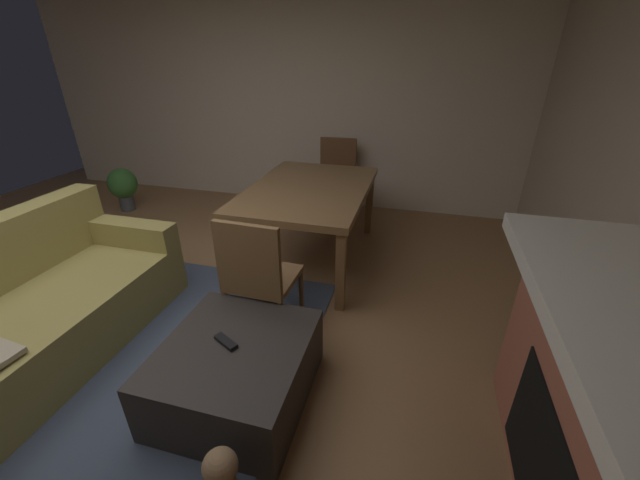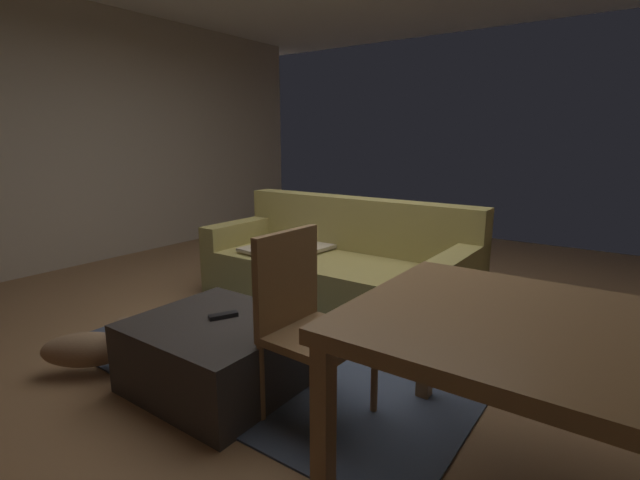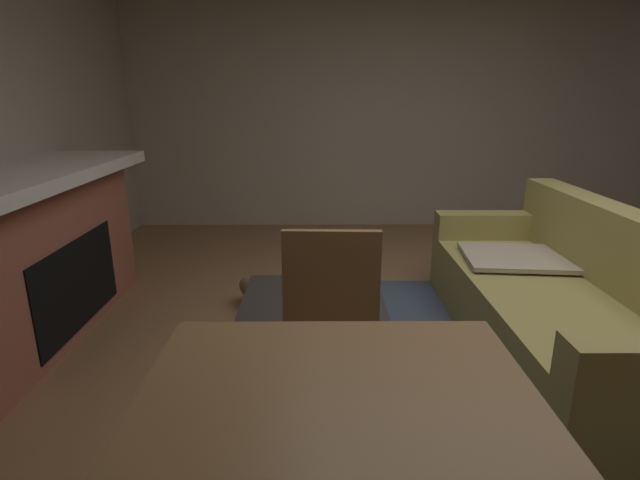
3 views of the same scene
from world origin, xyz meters
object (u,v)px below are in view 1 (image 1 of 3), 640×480
Objects in this scene: ottoman_coffee_table at (237,371)px; dining_chair_east at (336,173)px; dining_chair_west at (257,273)px; couch at (6,330)px; tv_remote at (226,342)px; dining_table at (309,194)px; potted_plant at (123,186)px.

dining_chair_east is at bearing 1.69° from ottoman_coffee_table.
couch is at bearing 117.13° from dining_chair_west.
tv_remote is at bearing 87.38° from ottoman_coffee_table.
tv_remote is (0.17, -1.42, 0.09)m from couch.
tv_remote is 2.94m from dining_chair_east.
dining_chair_east is at bearing 0.06° from dining_chair_west.
dining_chair_west is at bearing 30.78° from tv_remote.
dining_table is at bearing 28.00° from tv_remote.
dining_chair_east is 1.69× the size of potted_plant.
dining_table reaches higher than tv_remote.
dining_chair_west is at bearing -124.21° from potted_plant.
tv_remote is (0.00, 0.05, 0.21)m from ottoman_coffee_table.
couch is 2.56× the size of ottoman_coffee_table.
dining_table is at bearing -102.84° from potted_plant.
potted_plant is at bearing 75.85° from tv_remote.
dining_chair_east is at bearing 0.27° from dining_table.
dining_chair_west reaches higher than tv_remote.
dining_table is 1.73× the size of dining_chair_west.
couch reaches higher than potted_plant.
dining_chair_west is (-2.39, -0.00, 0.00)m from dining_chair_east.
ottoman_coffee_table is 0.21m from tv_remote.
ottoman_coffee_table is at bearing -171.15° from dining_chair_west.
dining_chair_west is (0.54, 0.08, 0.33)m from ottoman_coffee_table.
potted_plant is at bearing 26.71° from couch.
tv_remote is 3.56m from potted_plant.
dining_chair_east reaches higher than potted_plant.
couch is 1.48m from ottoman_coffee_table.
dining_table reaches higher than ottoman_coffee_table.
couch is 13.88× the size of tv_remote.
dining_chair_west reaches higher than ottoman_coffee_table.
dining_chair_east is at bearing -77.40° from potted_plant.
ottoman_coffee_table is 5.43× the size of tv_remote.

